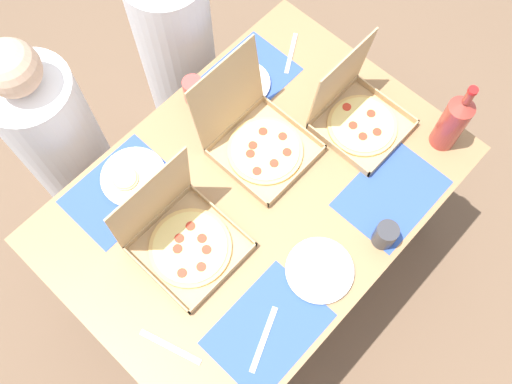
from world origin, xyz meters
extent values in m
plane|color=brown|center=(0.00, 0.00, 0.00)|extent=(6.00, 6.00, 0.00)
cylinder|color=#3F3328|center=(0.64, -0.43, 0.36)|extent=(0.07, 0.07, 0.73)
cylinder|color=#3F3328|center=(-0.64, 0.43, 0.36)|extent=(0.07, 0.07, 0.73)
cylinder|color=#3F3328|center=(0.64, 0.43, 0.36)|extent=(0.07, 0.07, 0.73)
cube|color=#936D47|center=(0.00, 0.00, 0.74)|extent=(1.39, 0.99, 0.03)
cube|color=#2D4C9E|center=(-0.31, -0.34, 0.76)|extent=(0.36, 0.26, 0.00)
cube|color=#2D4C9E|center=(0.31, -0.34, 0.76)|extent=(0.36, 0.26, 0.00)
cube|color=#2D4C9E|center=(-0.31, 0.34, 0.76)|extent=(0.36, 0.26, 0.00)
cube|color=#2D4C9E|center=(0.31, 0.34, 0.76)|extent=(0.36, 0.26, 0.00)
cube|color=tan|center=(-0.29, 0.02, 0.76)|extent=(0.31, 0.31, 0.01)
cube|color=tan|center=(-0.45, 0.02, 0.78)|extent=(0.01, 0.31, 0.03)
cube|color=tan|center=(-0.14, 0.02, 0.78)|extent=(0.01, 0.31, 0.03)
cube|color=tan|center=(-0.29, -0.13, 0.78)|extent=(0.31, 0.01, 0.03)
cube|color=tan|center=(-0.29, 0.17, 0.78)|extent=(0.31, 0.01, 0.03)
cylinder|color=#E0B76B|center=(-0.29, 0.02, 0.77)|extent=(0.27, 0.27, 0.01)
cylinder|color=#EFD67F|center=(-0.29, 0.02, 0.78)|extent=(0.24, 0.24, 0.00)
cylinder|color=red|center=(-0.25, 0.01, 0.78)|extent=(0.03, 0.03, 0.00)
cylinder|color=red|center=(-0.24, 0.07, 0.78)|extent=(0.03, 0.03, 0.00)
cylinder|color=red|center=(-0.30, 0.06, 0.78)|extent=(0.03, 0.03, 0.00)
cylinder|color=red|center=(-0.33, 0.04, 0.78)|extent=(0.03, 0.03, 0.00)
cylinder|color=red|center=(-0.37, -0.03, 0.78)|extent=(0.03, 0.03, 0.00)
cylinder|color=red|center=(-0.32, -0.06, 0.78)|extent=(0.03, 0.03, 0.00)
cylinder|color=red|center=(-0.27, -0.03, 0.78)|extent=(0.03, 0.03, 0.00)
cube|color=tan|center=(-0.29, 0.16, 0.95)|extent=(0.31, 0.04, 0.31)
cube|color=tan|center=(0.45, -0.10, 0.76)|extent=(0.29, 0.29, 0.01)
cube|color=tan|center=(0.31, -0.10, 0.78)|extent=(0.01, 0.29, 0.03)
cube|color=tan|center=(0.59, -0.10, 0.78)|extent=(0.01, 0.29, 0.03)
cube|color=tan|center=(0.45, -0.24, 0.78)|extent=(0.29, 0.01, 0.03)
cube|color=tan|center=(0.45, 0.03, 0.78)|extent=(0.29, 0.01, 0.03)
cylinder|color=#E0B76B|center=(0.45, -0.10, 0.77)|extent=(0.25, 0.25, 0.01)
cylinder|color=#EFD67F|center=(0.45, -0.10, 0.78)|extent=(0.23, 0.23, 0.00)
cylinder|color=red|center=(0.50, -0.10, 0.78)|extent=(0.03, 0.03, 0.00)
cylinder|color=red|center=(0.46, -0.02, 0.78)|extent=(0.03, 0.03, 0.00)
cylinder|color=red|center=(0.42, -0.08, 0.78)|extent=(0.03, 0.03, 0.00)
cylinder|color=red|center=(0.41, -0.14, 0.78)|extent=(0.03, 0.03, 0.00)
cylinder|color=red|center=(0.46, -0.16, 0.78)|extent=(0.03, 0.03, 0.00)
cube|color=tan|center=(0.45, 0.03, 0.94)|extent=(0.29, 0.03, 0.28)
cube|color=tan|center=(0.13, 0.08, 0.76)|extent=(0.30, 0.30, 0.01)
cube|color=tan|center=(-0.02, 0.08, 0.78)|extent=(0.01, 0.30, 0.03)
cube|color=tan|center=(0.28, 0.08, 0.78)|extent=(0.01, 0.30, 0.03)
cube|color=tan|center=(0.13, -0.07, 0.78)|extent=(0.30, 0.01, 0.03)
cube|color=tan|center=(0.13, 0.23, 0.78)|extent=(0.30, 0.01, 0.03)
cylinder|color=#E0B76B|center=(0.13, 0.08, 0.77)|extent=(0.27, 0.27, 0.01)
cylinder|color=#EFD67F|center=(0.13, 0.08, 0.78)|extent=(0.24, 0.24, 0.00)
cylinder|color=red|center=(0.21, 0.07, 0.78)|extent=(0.03, 0.03, 0.00)
cylinder|color=red|center=(0.18, 0.13, 0.78)|extent=(0.03, 0.03, 0.00)
cylinder|color=red|center=(0.12, 0.12, 0.78)|extent=(0.03, 0.03, 0.00)
cylinder|color=red|center=(0.09, 0.11, 0.78)|extent=(0.03, 0.03, 0.00)
cylinder|color=red|center=(0.05, 0.04, 0.78)|extent=(0.03, 0.03, 0.00)
cylinder|color=red|center=(0.11, 0.02, 0.78)|extent=(0.03, 0.03, 0.00)
cylinder|color=red|center=(0.18, 0.02, 0.78)|extent=(0.03, 0.03, 0.00)
cube|color=tan|center=(0.13, 0.25, 0.94)|extent=(0.30, 0.05, 0.30)
cylinder|color=white|center=(-0.25, 0.34, 0.76)|extent=(0.22, 0.22, 0.01)
cylinder|color=white|center=(-0.25, 0.34, 0.77)|extent=(0.23, 0.23, 0.01)
cylinder|color=#E0B76B|center=(-0.28, 0.35, 0.78)|extent=(0.09, 0.09, 0.01)
cylinder|color=#EFD67F|center=(-0.28, 0.35, 0.78)|extent=(0.08, 0.08, 0.00)
cylinder|color=white|center=(-0.06, -0.34, 0.76)|extent=(0.21, 0.21, 0.01)
cylinder|color=white|center=(-0.06, -0.34, 0.77)|extent=(0.22, 0.22, 0.01)
cylinder|color=white|center=(0.29, 0.33, 0.76)|extent=(0.19, 0.19, 0.01)
cylinder|color=white|center=(0.29, 0.33, 0.77)|extent=(0.20, 0.20, 0.01)
cylinder|color=#B2382D|center=(0.60, -0.35, 0.87)|extent=(0.09, 0.09, 0.22)
cone|color=#B2382D|center=(0.60, -0.35, 1.00)|extent=(0.09, 0.09, 0.04)
cylinder|color=#B2382D|center=(0.60, -0.35, 1.04)|extent=(0.03, 0.03, 0.06)
cylinder|color=red|center=(0.60, -0.35, 1.07)|extent=(0.03, 0.03, 0.01)
cylinder|color=#BF4742|center=(0.12, 0.42, 0.81)|extent=(0.07, 0.07, 0.11)
cylinder|color=#333338|center=(0.16, -0.42, 0.81)|extent=(0.07, 0.07, 0.10)
cube|color=#B7B7BC|center=(-0.34, -0.35, 0.76)|extent=(0.20, 0.10, 0.00)
cube|color=#B7B7BC|center=(0.51, 0.30, 0.76)|extent=(0.17, 0.11, 0.00)
cube|color=#B7B7BC|center=(-0.56, -0.16, 0.76)|extent=(0.08, 0.21, 0.00)
cylinder|color=white|center=(-0.31, 0.75, 0.48)|extent=(0.32, 0.32, 0.97)
sphere|color=#D1A889|center=(-0.31, 0.75, 1.07)|extent=(0.19, 0.19, 0.19)
cylinder|color=white|center=(0.31, 0.75, 0.49)|extent=(0.32, 0.32, 0.98)
camera|label=1|loc=(-0.55, -0.51, 2.52)|focal=39.18mm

